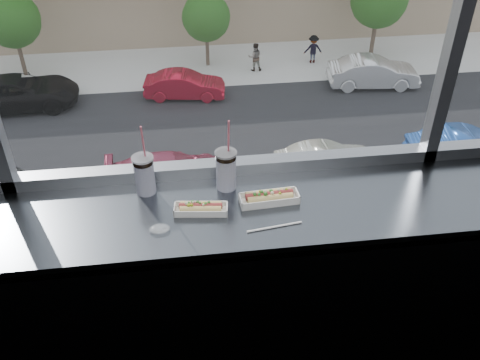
{
  "coord_description": "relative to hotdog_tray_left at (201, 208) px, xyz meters",
  "views": [
    {
      "loc": [
        -0.2,
        -0.58,
        2.59
      ],
      "look_at": [
        0.03,
        1.23,
        1.25
      ],
      "focal_mm": 40.0,
      "sensor_mm": 36.0,
      "label": 1
    }
  ],
  "objects": [
    {
      "name": "wall_back_lower",
      "position": [
        0.15,
        0.29,
        -0.57
      ],
      "size": [
        6.0,
        0.0,
        6.0
      ],
      "primitive_type": "plane",
      "rotation": [
        1.57,
        0.0,
        0.0
      ],
      "color": "black",
      "rests_on": "ground"
    },
    {
      "name": "counter",
      "position": [
        0.15,
        0.01,
        -0.05
      ],
      "size": [
        6.0,
        0.55,
        0.06
      ],
      "primitive_type": "cube",
      "color": "#585D63",
      "rests_on": "ground"
    },
    {
      "name": "counter_fascia",
      "position": [
        0.15,
        -0.24,
        -0.57
      ],
      "size": [
        6.0,
        0.04,
        1.04
      ],
      "primitive_type": "cube",
      "color": "#585D63",
      "rests_on": "ground"
    },
    {
      "name": "hotdog_tray_left",
      "position": [
        0.0,
        0.0,
        0.0
      ],
      "size": [
        0.24,
        0.1,
        0.06
      ],
      "rotation": [
        0.0,
        0.0,
        -0.12
      ],
      "color": "white",
      "rests_on": "counter"
    },
    {
      "name": "hotdog_tray_right",
      "position": [
        0.31,
        0.03,
        0.0
      ],
      "size": [
        0.27,
        0.1,
        0.06
      ],
      "rotation": [
        0.0,
        0.0,
        0.06
      ],
      "color": "white",
      "rests_on": "counter"
    },
    {
      "name": "soda_cup_left",
      "position": [
        -0.24,
        0.18,
        0.08
      ],
      "size": [
        0.1,
        0.1,
        0.36
      ],
      "color": "white",
      "rests_on": "counter"
    },
    {
      "name": "soda_cup_right",
      "position": [
        0.13,
        0.17,
        0.08
      ],
      "size": [
        0.1,
        0.1,
        0.37
      ],
      "color": "white",
      "rests_on": "counter"
    },
    {
      "name": "loose_straw",
      "position": [
        0.3,
        -0.14,
        -0.02
      ],
      "size": [
        0.24,
        0.04,
        0.01
      ],
      "primitive_type": "cylinder",
      "rotation": [
        0.0,
        1.57,
        0.13
      ],
      "color": "white",
      "rests_on": "counter"
    },
    {
      "name": "wrapper",
      "position": [
        -0.18,
        -0.1,
        -0.01
      ],
      "size": [
        0.09,
        0.07,
        0.02
      ],
      "primitive_type": "ellipsoid",
      "color": "silver",
      "rests_on": "counter"
    },
    {
      "name": "street_asphalt",
      "position": [
        0.15,
        20.29,
        -12.09
      ],
      "size": [
        80.0,
        10.0,
        0.06
      ],
      "primitive_type": "cube",
      "color": "black",
      "rests_on": "plaza_ground"
    },
    {
      "name": "far_sidewalk",
      "position": [
        0.15,
        28.29,
        -12.1
      ],
      "size": [
        80.0,
        6.0,
        0.04
      ],
      "primitive_type": "cube",
      "color": "beige",
      "rests_on": "plaza_ground"
    },
    {
      "name": "car_far_a",
      "position": [
        -8.22,
        24.29,
        -10.95
      ],
      "size": [
        3.16,
        6.8,
        2.22
      ],
      "primitive_type": "imported",
      "rotation": [
        0.0,
        0.0,
        1.63
      ],
      "color": "black",
      "rests_on": "street_asphalt"
    },
    {
      "name": "car_far_c",
      "position": [
        10.69,
        24.29,
        -10.97
      ],
      "size": [
        3.3,
        6.75,
        2.18
      ],
      "primitive_type": "imported",
      "rotation": [
        0.0,
        0.0,
        1.48
      ],
      "color": "silver",
      "rests_on": "street_asphalt"
    },
    {
      "name": "car_near_c",
      "position": [
        -0.66,
        16.29,
        -11.08
      ],
      "size": [
        2.92,
        6.1,
        1.97
      ],
      "primitive_type": "imported",
      "rotation": [
        0.0,
        0.0,
        1.65
      ],
      "color": "#A83454",
      "rests_on": "street_asphalt"
    },
    {
      "name": "car_far_b",
      "position": [
        0.29,
        24.29,
        -11.13
      ],
      "size": [
        3.05,
        5.88,
        1.87
      ],
      "primitive_type": "imported",
      "rotation": [
        0.0,
        0.0,
        1.44
      ],
      "color": "#B80D24",
      "rests_on": "street_asphalt"
    },
    {
      "name": "car_near_e",
      "position": [
        12.18,
        16.29,
        -10.95
      ],
      "size": [
        3.11,
        6.83,
        2.23
      ],
      "primitive_type": "imported",
      "rotation": [
        0.0,
        0.0,
        1.52
      ],
      "color": "#214EA2",
      "rests_on": "street_asphalt"
    },
    {
      "name": "car_near_d",
      "position": [
        5.94,
        16.29,
        -11.12
      ],
      "size": [
        2.61,
        5.76,
        1.89
      ],
      "primitive_type": "imported",
      "rotation": [
        0.0,
        0.0,
        1.62
      ],
      "color": "beige",
      "rests_on": "street_asphalt"
    },
    {
      "name": "pedestrian_d",
      "position": [
        8.16,
        27.86,
        -11.06
      ],
      "size": [
        0.91,
        0.68,
        2.04
      ],
      "primitive_type": "imported",
      "rotation": [
        0.0,
        0.0,
        3.14
      ],
      "color": "#66605B",
      "rests_on": "far_sidewalk"
    },
    {
      "name": "pedestrian_c",
      "position": [
        4.53,
        27.18,
        -11.08
      ],
      "size": [
        0.89,
        0.67,
        2.0
      ],
      "primitive_type": "imported",
      "rotation": [
        0.0,
        0.0,
        3.14
      ],
      "color": "#66605B",
      "rests_on": "far_sidewalk"
    },
    {
      "name": "tree_left",
      "position": [
        -8.82,
        28.29,
        -8.84
      ],
      "size": [
        3.1,
        3.1,
        4.84
      ],
      "color": "#47382B",
      "rests_on": "far_sidewalk"
    },
    {
      "name": "tree_center",
      "position": [
        1.83,
        28.29,
        -9.16
      ],
      "size": [
        2.79,
        2.79,
        4.37
      ],
      "color": "#47382B",
      "rests_on": "far_sidewalk"
    }
  ]
}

